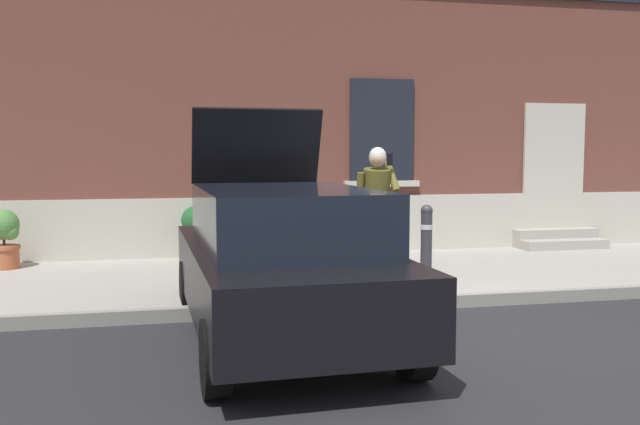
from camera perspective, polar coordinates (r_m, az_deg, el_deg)
name	(u,v)px	position (r m, az deg, el deg)	size (l,w,h in m)	color
ground_plane	(441,330)	(7.36, 9.94, -9.52)	(80.00, 80.00, 0.00)	#232326
sidewalk	(366,275)	(9.93, 3.79, -5.20)	(24.00, 3.60, 0.15)	#99968E
curb_edge	(410,303)	(8.19, 7.44, -7.44)	(24.00, 0.12, 0.15)	gray
building_facade	(328,43)	(12.33, 0.63, 13.87)	(24.00, 1.52, 7.50)	brown
entrance_stoop	(558,240)	(12.90, 19.08, -2.15)	(1.55, 0.64, 0.32)	#9E998E
hatchback_car_black	(282,260)	(6.67, -3.13, -3.94)	(1.92, 4.13, 2.34)	black
bollard_near_person	(426,244)	(8.58, 8.78, -2.55)	(0.15, 0.15, 1.04)	#333338
person_on_phone	(376,207)	(8.69, 4.62, 0.48)	(0.51, 0.49, 1.75)	#514C1E
planter_terracotta	(4,237)	(10.95, -24.63, -1.88)	(0.44, 0.44, 0.86)	#B25B38
planter_olive	(196,232)	(10.79, -10.18, -1.60)	(0.44, 0.44, 0.86)	#606B38
planter_cream	(373,230)	(10.93, 4.38, -1.45)	(0.44, 0.44, 0.86)	beige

